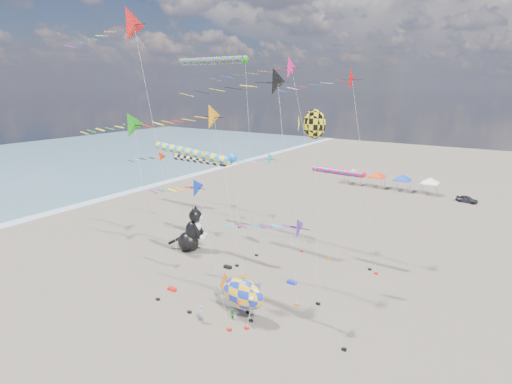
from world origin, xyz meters
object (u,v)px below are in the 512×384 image
object	(u,v)px
child_green	(232,315)
cat_inflatable	(190,229)
person_adult	(201,315)
child_blue	(240,297)
parked_car	(467,199)
fish_inflatable	(243,293)

from	to	relation	value
child_green	cat_inflatable	bearing A→B (deg)	168.35
person_adult	child_green	size ratio (longest dim) A/B	1.62
child_blue	person_adult	bearing A→B (deg)	-116.66
cat_inflatable	person_adult	xyz separation A→B (m)	(11.54, -11.42, -2.04)
child_green	parked_car	size ratio (longest dim) A/B	0.28
cat_inflatable	fish_inflatable	size ratio (longest dim) A/B	1.02
fish_inflatable	child_blue	size ratio (longest dim) A/B	6.08
parked_car	child_green	bearing A→B (deg)	-179.81
cat_inflatable	child_blue	world-z (taller)	cat_inflatable
fish_inflatable	cat_inflatable	bearing A→B (deg)	147.64
child_blue	child_green	bearing A→B (deg)	-86.03
person_adult	parked_car	xyz separation A→B (m)	(14.84, 53.94, -0.22)
fish_inflatable	child_blue	distance (m)	3.67
fish_inflatable	child_green	distance (m)	2.25
cat_inflatable	person_adult	bearing A→B (deg)	-66.19
fish_inflatable	person_adult	world-z (taller)	fish_inflatable
fish_inflatable	child_green	bearing A→B (deg)	-144.28
fish_inflatable	parked_car	world-z (taller)	fish_inflatable
person_adult	child_blue	bearing A→B (deg)	63.53
person_adult	parked_car	world-z (taller)	person_adult
cat_inflatable	child_blue	size ratio (longest dim) A/B	6.18
parked_car	child_blue	bearing A→B (deg)	178.18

